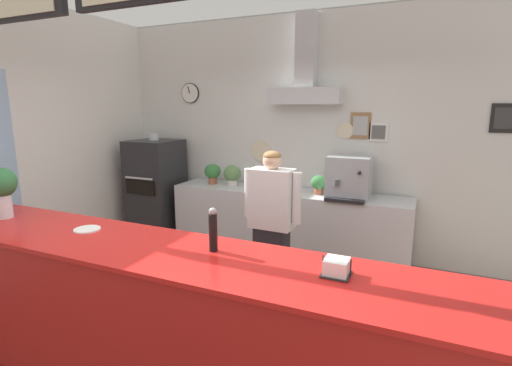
{
  "coord_description": "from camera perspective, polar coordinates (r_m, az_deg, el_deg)",
  "views": [
    {
      "loc": [
        1.48,
        -2.22,
        1.95
      ],
      "look_at": [
        0.15,
        0.78,
        1.28
      ],
      "focal_mm": 26.76,
      "sensor_mm": 36.0,
      "label": 1
    }
  ],
  "objects": [
    {
      "name": "pizza_oven",
      "position": [
        5.74,
        -14.64,
        -1.07
      ],
      "size": [
        0.64,
        0.71,
        1.56
      ],
      "color": "#232326",
      "rests_on": "ground_plane"
    },
    {
      "name": "shop_worker",
      "position": [
        3.59,
        2.35,
        -6.66
      ],
      "size": [
        0.56,
        0.23,
        1.55
      ],
      "rotation": [
        0.0,
        0.0,
        3.12
      ],
      "color": "#232328",
      "rests_on": "ground_plane"
    },
    {
      "name": "potted_sage",
      "position": [
        5.29,
        -6.51,
        1.59
      ],
      "size": [
        0.23,
        0.23,
        0.28
      ],
      "color": "#9E563D",
      "rests_on": "back_prep_counter"
    },
    {
      "name": "espresso_machine",
      "position": [
        4.59,
        13.78,
        0.84
      ],
      "size": [
        0.48,
        0.53,
        0.49
      ],
      "color": "#A3A5AD",
      "rests_on": "back_prep_counter"
    },
    {
      "name": "back_prep_counter",
      "position": [
        4.97,
        4.56,
        -6.26
      ],
      "size": [
        3.04,
        0.59,
        0.88
      ],
      "color": "silver",
      "rests_on": "ground_plane"
    },
    {
      "name": "condiment_plate",
      "position": [
        2.98,
        -23.93,
        -6.36
      ],
      "size": [
        0.18,
        0.18,
        0.01
      ],
      "color": "white",
      "rests_on": "service_counter"
    },
    {
      "name": "basil_vase",
      "position": [
        3.57,
        -33.85,
        -0.71
      ],
      "size": [
        0.24,
        0.24,
        0.4
      ],
      "color": "silver",
      "rests_on": "service_counter"
    },
    {
      "name": "pepper_grinder",
      "position": [
        2.33,
        -6.44,
        -6.97
      ],
      "size": [
        0.05,
        0.05,
        0.27
      ],
      "color": "black",
      "rests_on": "service_counter"
    },
    {
      "name": "potted_rosemary",
      "position": [
        5.16,
        -3.56,
        1.28
      ],
      "size": [
        0.24,
        0.24,
        0.27
      ],
      "color": "beige",
      "rests_on": "back_prep_counter"
    },
    {
      "name": "service_counter",
      "position": [
        2.73,
        -13.99,
        -20.0
      ],
      "size": [
        4.43,
        0.69,
        1.08
      ],
      "color": "#B21916",
      "rests_on": "ground_plane"
    },
    {
      "name": "potted_thyme",
      "position": [
        4.7,
        9.38,
        -0.08
      ],
      "size": [
        0.19,
        0.19,
        0.24
      ],
      "color": "#9E563D",
      "rests_on": "back_prep_counter"
    },
    {
      "name": "back_wall_assembly",
      "position": [
        4.94,
        6.55,
        7.96
      ],
      "size": [
        5.29,
        2.98,
        3.09
      ],
      "color": "gray",
      "rests_on": "ground_plane"
    },
    {
      "name": "napkin_holder",
      "position": [
        2.08,
        11.93,
        -12.3
      ],
      "size": [
        0.15,
        0.15,
        0.1
      ],
      "color": "#262628",
      "rests_on": "service_counter"
    },
    {
      "name": "ground_plane",
      "position": [
        3.31,
        -8.62,
        -24.75
      ],
      "size": [
        6.35,
        6.35,
        0.0
      ],
      "primitive_type": "plane",
      "color": "brown"
    }
  ]
}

